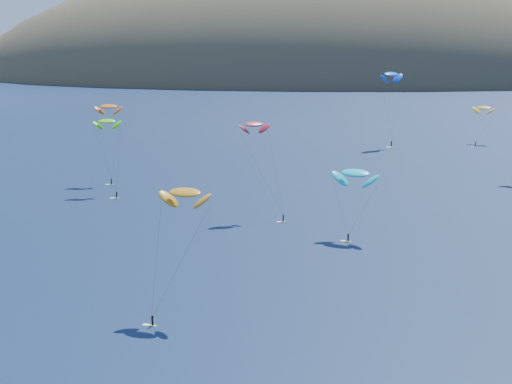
% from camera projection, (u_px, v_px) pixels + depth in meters
% --- Properties ---
extents(island, '(730.00, 300.00, 210.00)m').
position_uv_depth(island, '(337.00, 89.00, 612.07)').
color(island, '#3D3526').
rests_on(island, ground).
extents(kitesurfer_1, '(7.40, 8.14, 22.18)m').
position_uv_depth(kitesurfer_1, '(108.00, 107.00, 191.06)').
color(kitesurfer_1, '#B1F71B').
rests_on(kitesurfer_1, ground).
extents(kitesurfer_2, '(8.40, 10.03, 19.75)m').
position_uv_depth(kitesurfer_2, '(185.00, 193.00, 102.91)').
color(kitesurfer_2, '#B1F71B').
rests_on(kitesurfer_2, ground).
extents(kitesurfer_3, '(8.15, 10.73, 19.75)m').
position_uv_depth(kitesurfer_3, '(107.00, 121.00, 178.90)').
color(kitesurfer_3, '#B1F71B').
rests_on(kitesurfer_3, ground).
extents(kitesurfer_4, '(10.68, 10.36, 27.80)m').
position_uv_depth(kitesurfer_4, '(391.00, 74.00, 248.25)').
color(kitesurfer_4, '#B1F71B').
rests_on(kitesurfer_4, ground).
extents(kitesurfer_5, '(9.86, 8.26, 15.35)m').
position_uv_depth(kitesurfer_5, '(355.00, 173.00, 140.62)').
color(kitesurfer_5, '#B1F71B').
rests_on(kitesurfer_5, ground).
extents(kitesurfer_9, '(11.11, 9.53, 22.14)m').
position_uv_depth(kitesurfer_9, '(254.00, 124.00, 155.72)').
color(kitesurfer_9, '#B1F71B').
rests_on(kitesurfer_9, ground).
extents(kitesurfer_11, '(8.82, 12.84, 14.74)m').
position_uv_depth(kitesurfer_11, '(484.00, 108.00, 256.25)').
color(kitesurfer_11, '#B1F71B').
rests_on(kitesurfer_11, ground).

